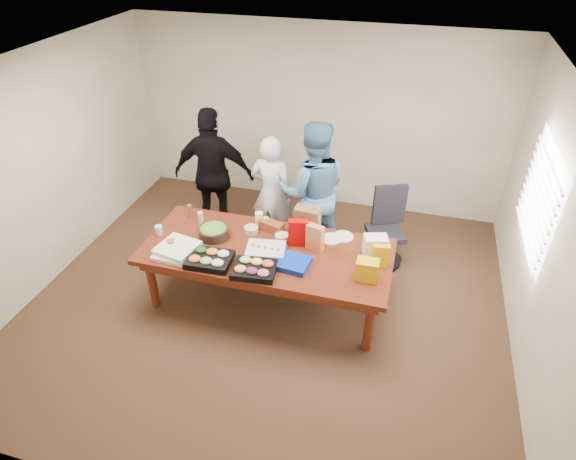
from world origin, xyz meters
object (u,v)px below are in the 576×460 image
(conference_table, at_px, (267,275))
(sheet_cake, at_px, (266,250))
(salad_bowl, at_px, (214,232))
(person_center, at_px, (272,193))
(person_right, at_px, (313,192))
(office_chair, at_px, (386,230))

(conference_table, distance_m, sheet_cake, 0.42)
(sheet_cake, distance_m, salad_bowl, 0.70)
(conference_table, bearing_deg, sheet_cake, -79.98)
(person_center, relative_size, salad_bowl, 4.53)
(salad_bowl, bearing_deg, person_center, 69.70)
(person_right, distance_m, sheet_cake, 1.19)
(office_chair, distance_m, person_right, 1.06)
(person_right, bearing_deg, office_chair, 165.74)
(office_chair, distance_m, sheet_cake, 1.72)
(person_center, distance_m, sheet_cake, 1.23)
(office_chair, height_order, salad_bowl, office_chair)
(conference_table, bearing_deg, office_chair, 41.99)
(sheet_cake, height_order, salad_bowl, salad_bowl)
(conference_table, distance_m, person_right, 1.25)
(salad_bowl, bearing_deg, person_right, 46.77)
(sheet_cake, bearing_deg, conference_table, 90.51)
(person_center, distance_m, person_right, 0.57)
(office_chair, xyz_separation_m, person_center, (-1.52, 0.02, 0.30))
(conference_table, height_order, person_right, person_right)
(sheet_cake, relative_size, salad_bowl, 1.19)
(conference_table, bearing_deg, person_right, 75.94)
(person_center, xyz_separation_m, sheet_cake, (0.30, -1.20, -0.02))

